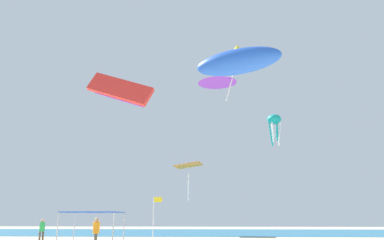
# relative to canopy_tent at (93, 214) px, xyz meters

# --- Properties ---
(ocean_strip) EXTENTS (110.00, 22.06, 0.03)m
(ocean_strip) POSITION_rel_canopy_tent_xyz_m (4.01, 26.45, -2.12)
(ocean_strip) COLOR #1E6B93
(ocean_strip) RESTS_ON ground
(canopy_tent) EXTENTS (3.25, 2.73, 2.25)m
(canopy_tent) POSITION_rel_canopy_tent_xyz_m (0.00, 0.00, 0.00)
(canopy_tent) COLOR #B2B2B7
(canopy_tent) RESTS_ON ground
(person_near_tent) EXTENTS (0.45, 0.50, 1.91)m
(person_near_tent) POSITION_rel_canopy_tent_xyz_m (-0.62, 2.85, -1.02)
(person_near_tent) COLOR brown
(person_near_tent) RESTS_ON ground
(person_leftmost) EXTENTS (0.43, 0.45, 1.79)m
(person_leftmost) POSITION_rel_canopy_tent_xyz_m (-6.53, 7.75, -1.09)
(person_leftmost) COLOR brown
(person_leftmost) RESTS_ON ground
(banner_flag) EXTENTS (0.61, 0.06, 3.30)m
(banner_flag) POSITION_rel_canopy_tent_xyz_m (3.15, 3.78, -0.13)
(banner_flag) COLOR silver
(banner_flag) RESTS_ON ground
(kite_diamond_orange) EXTENTS (3.42, 3.44, 4.34)m
(kite_diamond_orange) POSITION_rel_canopy_tent_xyz_m (4.59, 20.39, 5.40)
(kite_diamond_orange) COLOR orange
(kite_delta_purple) EXTENTS (5.04, 5.04, 2.85)m
(kite_delta_purple) POSITION_rel_canopy_tent_xyz_m (7.84, 9.09, 11.94)
(kite_delta_purple) COLOR purple
(kite_parafoil_red) EXTENTS (4.37, 1.51, 2.66)m
(kite_parafoil_red) POSITION_rel_canopy_tent_xyz_m (1.58, -1.38, 7.40)
(kite_parafoil_red) COLOR red
(kite_octopus_teal) EXTENTS (2.32, 2.32, 3.91)m
(kite_octopus_teal) POSITION_rel_canopy_tent_xyz_m (14.99, 21.08, 11.06)
(kite_octopus_teal) COLOR teal
(kite_inflatable_blue) EXTENTS (5.68, 3.66, 2.01)m
(kite_inflatable_blue) POSITION_rel_canopy_tent_xyz_m (8.84, -1.37, 9.12)
(kite_inflatable_blue) COLOR blue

